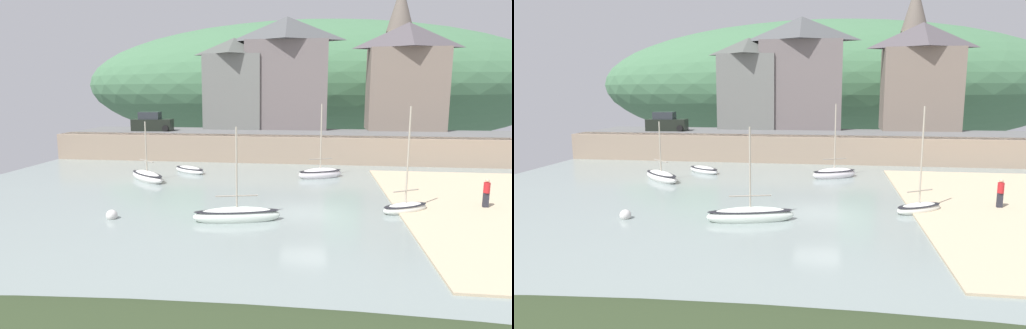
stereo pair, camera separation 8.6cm
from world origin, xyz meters
TOP-DOWN VIEW (x-y plane):
  - ground at (1.40, -9.56)m, footprint 48.00×41.00m
  - quay_seawall at (0.00, 17.50)m, footprint 48.00×9.40m
  - hillside_backdrop at (0.23, 55.20)m, footprint 80.00×44.00m
  - waterfront_building_left at (-8.37, 25.20)m, footprint 6.49×5.09m
  - waterfront_building_centre at (-2.62, 25.20)m, footprint 8.97×4.66m
  - waterfront_building_right at (9.90, 25.20)m, footprint 8.12×4.38m
  - church_with_spire at (9.68, 29.20)m, footprint 3.00×3.00m
  - motorboat_with_cabin at (-3.33, -1.93)m, footprint 4.51×1.98m
  - rowboat_small_beached at (-9.42, 10.58)m, footprint 3.16×2.57m
  - sailboat_nearest_shore at (0.97, 9.97)m, footprint 3.68×2.62m
  - sailboat_blue_trim at (5.44, 0.91)m, footprint 2.94×2.31m
  - sailboat_white_hull at (-11.64, 7.17)m, footprint 3.81×3.50m
  - parked_car_near_slipway at (-16.32, 20.70)m, footprint 4.22×2.02m
  - person_on_slipway at (9.99, 2.17)m, footprint 0.34×0.34m
  - mooring_buoy at (-9.79, -2.36)m, footprint 0.58×0.58m

SIDE VIEW (x-z plane):
  - ground at x=1.40m, z-range -0.14..0.47m
  - mooring_buoy at x=-9.79m, z-range -0.12..0.47m
  - rowboat_small_beached at x=-9.42m, z-range -0.13..0.55m
  - sailboat_blue_trim at x=5.44m, z-range -2.66..3.21m
  - sailboat_white_hull at x=-11.64m, z-range -1.97..2.56m
  - motorboat_with_cabin at x=-3.33m, z-range -2.18..2.80m
  - sailboat_nearest_shore at x=0.97m, z-range -2.57..3.20m
  - person_on_slipway at x=9.99m, z-range 0.17..1.79m
  - quay_seawall at x=0.00m, z-range 0.16..2.56m
  - parked_car_near_slipway at x=-16.32m, z-range 2.23..4.18m
  - waterfront_building_left at x=-8.37m, z-range 2.48..12.27m
  - hillside_backdrop at x=0.23m, z-range -3.20..18.13m
  - waterfront_building_right at x=9.90m, z-range 2.51..13.57m
  - waterfront_building_centre at x=-2.62m, z-range 2.50..14.39m
  - church_with_spire at x=9.68m, z-range 2.65..18.49m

